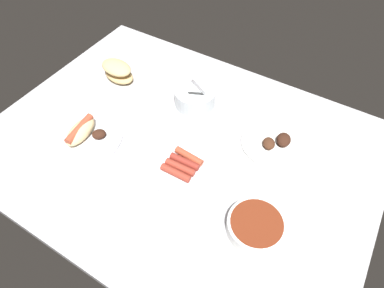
{
  "coord_description": "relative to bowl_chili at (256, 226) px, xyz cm",
  "views": [
    {
      "loc": [
        37.75,
        -54.45,
        80.67
      ],
      "look_at": [
        4.58,
        0.1,
        3.0
      ],
      "focal_mm": 30.86,
      "sensor_mm": 36.0,
      "label": 1
    }
  ],
  "objects": [
    {
      "name": "ground_plane",
      "position": [
        -32.32,
        14.02,
        -3.78
      ],
      "size": [
        120.0,
        90.0,
        3.0
      ],
      "primitive_type": "cube",
      "color": "#B2B2B7"
    },
    {
      "name": "bowl_chili",
      "position": [
        0.0,
        0.0,
        0.0
      ],
      "size": [
        15.01,
        15.01,
        4.11
      ],
      "color": "white",
      "rests_on": "ground_plane"
    },
    {
      "name": "plate_grilled_meat",
      "position": [
        -7.1,
        29.11,
        -1.3
      ],
      "size": [
        18.98,
        18.98,
        4.1
      ],
      "color": "white",
      "rests_on": "ground_plane"
    },
    {
      "name": "plate_hotdog_assembled",
      "position": [
        -60.16,
        0.25,
        -0.64
      ],
      "size": [
        25.73,
        25.73,
        5.61
      ],
      "color": "white",
      "rests_on": "ground_plane"
    },
    {
      "name": "bowl_coleslaw",
      "position": [
        -37.76,
        32.67,
        1.09
      ],
      "size": [
        14.1,
        14.1,
        16.02
      ],
      "color": "silver",
      "rests_on": "ground_plane"
    },
    {
      "name": "bread_stack",
      "position": [
        -69.15,
        29.23,
        1.32
      ],
      "size": [
        13.73,
        9.96,
        7.2
      ],
      "color": "tan",
      "rests_on": "ground_plane"
    },
    {
      "name": "plate_sausages",
      "position": [
        -26.51,
        6.68,
        -1.32
      ],
      "size": [
        20.8,
        20.8,
        3.16
      ],
      "color": "white",
      "rests_on": "ground_plane"
    }
  ]
}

